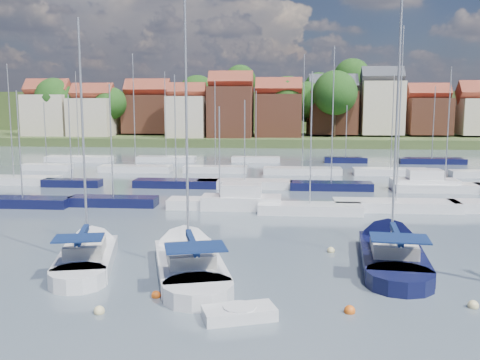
{
  "coord_description": "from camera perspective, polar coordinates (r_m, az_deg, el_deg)",
  "views": [
    {
      "loc": [
        -1.52,
        -26.29,
        9.45
      ],
      "look_at": [
        -4.93,
        14.0,
        3.5
      ],
      "focal_mm": 40.0,
      "sensor_mm": 36.0,
      "label": 1
    }
  ],
  "objects": [
    {
      "name": "buoy_b",
      "position": [
        25.59,
        -14.78,
        -13.59
      ],
      "size": [
        0.49,
        0.49,
        0.49
      ],
      "primitive_type": "sphere",
      "color": "beige",
      "rests_on": "ground"
    },
    {
      "name": "marina_field",
      "position": [
        62.19,
        7.94,
        -0.04
      ],
      "size": [
        79.62,
        41.41,
        15.93
      ],
      "color": "silver",
      "rests_on": "ground"
    },
    {
      "name": "sailboat_left",
      "position": [
        33.9,
        -15.72,
        -7.51
      ],
      "size": [
        5.49,
        11.63,
        15.3
      ],
      "rotation": [
        0.0,
        0.0,
        1.8
      ],
      "color": "silver",
      "rests_on": "ground"
    },
    {
      "name": "buoy_d",
      "position": [
        25.33,
        11.61,
        -13.71
      ],
      "size": [
        0.51,
        0.51,
        0.51
      ],
      "primitive_type": "sphere",
      "color": "#D85914",
      "rests_on": "ground"
    },
    {
      "name": "far_shore_town",
      "position": [
        159.08,
        6.22,
        6.58
      ],
      "size": [
        212.46,
        90.0,
        22.27
      ],
      "color": "#42542A",
      "rests_on": "ground"
    },
    {
      "name": "tender",
      "position": [
        24.1,
        -0.09,
        -14.03
      ],
      "size": [
        3.47,
        2.43,
        0.68
      ],
      "rotation": [
        0.0,
        0.0,
        0.34
      ],
      "color": "silver",
      "rests_on": "ground"
    },
    {
      "name": "sailboat_centre",
      "position": [
        31.96,
        -5.73,
        -8.22
      ],
      "size": [
        6.94,
        13.64,
        17.84
      ],
      "rotation": [
        0.0,
        0.0,
        1.85
      ],
      "color": "silver",
      "rests_on": "ground"
    },
    {
      "name": "ground",
      "position": [
        66.98,
        6.09,
        0.22
      ],
      "size": [
        260.0,
        260.0,
        0.0
      ],
      "primitive_type": "plane",
      "color": "#4E5C6A",
      "rests_on": "ground"
    },
    {
      "name": "buoy_c",
      "position": [
        26.95,
        -8.95,
        -12.26
      ],
      "size": [
        0.46,
        0.46,
        0.46
      ],
      "primitive_type": "sphere",
      "color": "#D85914",
      "rests_on": "ground"
    },
    {
      "name": "buoy_f",
      "position": [
        27.61,
        23.59,
        -12.37
      ],
      "size": [
        0.51,
        0.51,
        0.51
      ],
      "primitive_type": "sphere",
      "color": "beige",
      "rests_on": "ground"
    },
    {
      "name": "sailboat_navy",
      "position": [
        34.81,
        15.62,
        -7.1
      ],
      "size": [
        4.78,
        13.58,
        18.35
      ],
      "rotation": [
        0.0,
        0.0,
        1.47
      ],
      "color": "black",
      "rests_on": "ground"
    },
    {
      "name": "buoy_e",
      "position": [
        34.6,
        9.67,
        -7.6
      ],
      "size": [
        0.47,
        0.47,
        0.47
      ],
      "primitive_type": "sphere",
      "color": "beige",
      "rests_on": "ground"
    }
  ]
}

